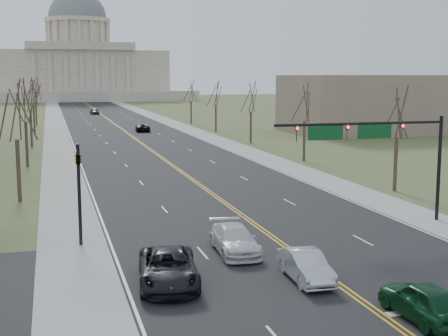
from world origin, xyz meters
TOP-DOWN VIEW (x-y plane):
  - ground at (0.00, 0.00)m, footprint 600.00×600.00m
  - road at (0.00, 110.00)m, footprint 20.00×380.00m
  - cross_road at (0.00, 6.00)m, footprint 120.00×14.00m
  - sidewalk_left at (-12.00, 110.00)m, footprint 4.00×380.00m
  - sidewalk_right at (12.00, 110.00)m, footprint 4.00×380.00m
  - center_line at (0.00, 110.00)m, footprint 0.42×380.00m
  - edge_line_left at (-9.80, 110.00)m, footprint 0.15×380.00m
  - edge_line_right at (9.80, 110.00)m, footprint 0.15×380.00m
  - capitol at (0.00, 249.91)m, footprint 90.00×60.00m
  - signal_mast at (7.45, 13.50)m, footprint 12.12×0.44m
  - signal_left at (-11.50, 13.50)m, footprint 0.32×0.36m
  - tree_r_0 at (15.50, 24.00)m, footprint 3.74×3.74m
  - tree_l_0 at (-15.50, 28.00)m, footprint 3.96×3.96m
  - tree_r_1 at (15.50, 44.00)m, footprint 3.74×3.74m
  - tree_l_1 at (-15.50, 48.00)m, footprint 3.96×3.96m
  - tree_r_2 at (15.50, 64.00)m, footprint 3.74×3.74m
  - tree_l_2 at (-15.50, 68.00)m, footprint 3.96×3.96m
  - tree_r_3 at (15.50, 84.00)m, footprint 3.74×3.74m
  - tree_l_3 at (-15.50, 88.00)m, footprint 3.96×3.96m
  - tree_r_4 at (15.50, 104.00)m, footprint 3.74×3.74m
  - tree_l_4 at (-15.50, 108.00)m, footprint 3.96×3.96m
  - bldg_right_mass at (40.00, 76.00)m, footprint 25.00×20.00m
  - car_nb_inner_lead at (1.41, -1.89)m, footprint 2.05×4.80m
  - car_sb_inner_lead at (-1.30, 3.99)m, footprint 1.72×4.51m
  - car_sb_outer_lead at (-7.85, 5.19)m, footprint 3.48×6.22m
  - car_sb_inner_second at (-3.26, 9.49)m, footprint 2.40×5.36m
  - car_far_nb at (3.02, 88.07)m, footprint 2.79×5.35m
  - car_far_sb at (-1.68, 141.47)m, footprint 2.43×4.77m

SIDE VIEW (x-z plane):
  - ground at x=0.00m, z-range 0.00..0.00m
  - road at x=0.00m, z-range 0.00..0.01m
  - cross_road at x=0.00m, z-range 0.00..0.01m
  - sidewalk_left at x=-12.00m, z-range 0.00..0.03m
  - sidewalk_right at x=12.00m, z-range 0.00..0.03m
  - center_line at x=0.00m, z-range 0.01..0.02m
  - edge_line_left at x=-9.80m, z-range 0.01..0.02m
  - edge_line_right at x=9.80m, z-range 0.01..0.02m
  - car_far_nb at x=3.02m, z-range 0.01..1.45m
  - car_sb_inner_lead at x=-1.30m, z-range 0.01..1.48m
  - car_sb_inner_second at x=-3.26m, z-range 0.01..1.54m
  - car_far_sb at x=-1.68m, z-range 0.01..1.57m
  - car_nb_inner_lead at x=1.41m, z-range 0.01..1.63m
  - car_sb_outer_lead at x=-7.85m, z-range 0.01..1.66m
  - signal_left at x=-11.50m, z-range 0.71..6.71m
  - bldg_right_mass at x=40.00m, z-range 0.00..10.00m
  - signal_mast at x=7.45m, z-range 2.16..9.36m
  - tree_r_0 at x=15.50m, z-range 2.30..10.80m
  - tree_r_1 at x=15.50m, z-range 2.30..10.80m
  - tree_r_2 at x=15.50m, z-range 2.30..10.80m
  - tree_r_3 at x=15.50m, z-range 2.30..10.80m
  - tree_r_4 at x=15.50m, z-range 2.30..10.80m
  - tree_l_0 at x=-15.50m, z-range 2.44..11.44m
  - tree_l_1 at x=-15.50m, z-range 2.44..11.44m
  - tree_l_2 at x=-15.50m, z-range 2.44..11.44m
  - tree_l_3 at x=-15.50m, z-range 2.44..11.44m
  - tree_l_4 at x=-15.50m, z-range 2.44..11.44m
  - capitol at x=0.00m, z-range -10.80..39.20m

